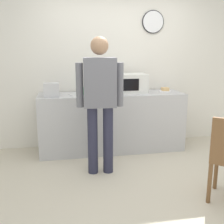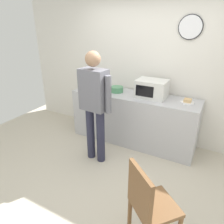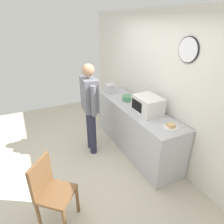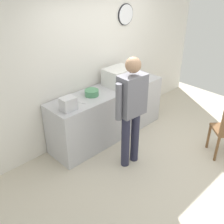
{
  "view_description": "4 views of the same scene",
  "coord_description": "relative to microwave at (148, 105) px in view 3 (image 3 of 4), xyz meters",
  "views": [
    {
      "loc": [
        -0.91,
        -2.95,
        1.6
      ],
      "look_at": [
        -0.23,
        0.73,
        0.74
      ],
      "focal_mm": 43.91,
      "sensor_mm": 36.0,
      "label": 1
    },
    {
      "loc": [
        1.16,
        -2.03,
        2.1
      ],
      "look_at": [
        -0.35,
        0.77,
        0.72
      ],
      "focal_mm": 33.33,
      "sensor_mm": 36.0,
      "label": 2
    },
    {
      "loc": [
        2.68,
        -0.67,
        2.43
      ],
      "look_at": [
        -0.27,
        0.77,
        0.85
      ],
      "focal_mm": 31.22,
      "sensor_mm": 36.0,
      "label": 3
    },
    {
      "loc": [
        -3.05,
        -1.87,
        2.83
      ],
      "look_at": [
        -0.35,
        0.91,
        0.68
      ],
      "focal_mm": 43.28,
      "sensor_mm": 36.0,
      "label": 4
    }
  ],
  "objects": [
    {
      "name": "ground_plane",
      "position": [
        -0.15,
        -1.25,
        -1.07
      ],
      "size": [
        6.0,
        6.0,
        0.0
      ],
      "primitive_type": "plane",
      "color": "beige"
    },
    {
      "name": "toaster",
      "position": [
        -1.22,
        -0.16,
        -0.05
      ],
      "size": [
        0.22,
        0.18,
        0.2
      ],
      "primitive_type": "cube",
      "color": "silver",
      "rests_on": "kitchen_counter"
    },
    {
      "name": "kitchen_counter",
      "position": [
        -0.3,
        -0.03,
        -0.61
      ],
      "size": [
        2.26,
        0.62,
        0.92
      ],
      "primitive_type": "cube",
      "color": "#B7B7BC",
      "rests_on": "ground_plane"
    },
    {
      "name": "person_standing",
      "position": [
        -0.6,
        -0.85,
        -0.04
      ],
      "size": [
        0.59,
        0.27,
        1.75
      ],
      "color": "#28293F",
      "rests_on": "ground_plane"
    },
    {
      "name": "back_wall",
      "position": [
        -0.15,
        0.35,
        0.23
      ],
      "size": [
        5.4,
        0.13,
        2.6
      ],
      "color": "silver",
      "rests_on": "ground_plane"
    },
    {
      "name": "salad_bowl",
      "position": [
        -0.65,
        -0.02,
        -0.1
      ],
      "size": [
        0.23,
        0.23,
        0.1
      ],
      "primitive_type": "cylinder",
      "color": "#4C8E60",
      "rests_on": "kitchen_counter"
    },
    {
      "name": "wooden_chair",
      "position": [
        0.62,
        -1.84,
        -0.55
      ],
      "size": [
        0.56,
        0.56,
        0.94
      ],
      "color": "brown",
      "rests_on": "ground_plane"
    },
    {
      "name": "spoon_utensil",
      "position": [
        0.66,
        0.25,
        -0.15
      ],
      "size": [
        0.05,
        0.17,
        0.01
      ],
      "primitive_type": "cube",
      "rotation": [
        0.0,
        0.0,
        1.73
      ],
      "color": "silver",
      "rests_on": "kitchen_counter"
    },
    {
      "name": "microwave",
      "position": [
        0.0,
        0.0,
        0.0
      ],
      "size": [
        0.5,
        0.39,
        0.3
      ],
      "color": "silver",
      "rests_on": "kitchen_counter"
    },
    {
      "name": "sandwich_plate",
      "position": [
        0.6,
        0.02,
        -0.13
      ],
      "size": [
        0.22,
        0.22,
        0.07
      ],
      "color": "white",
      "rests_on": "kitchen_counter"
    },
    {
      "name": "fork_utensil",
      "position": [
        -0.94,
        -0.11,
        -0.15
      ],
      "size": [
        0.08,
        0.16,
        0.01
      ],
      "primitive_type": "cube",
      "rotation": [
        0.0,
        0.0,
        1.96
      ],
      "color": "silver",
      "rests_on": "kitchen_counter"
    }
  ]
}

